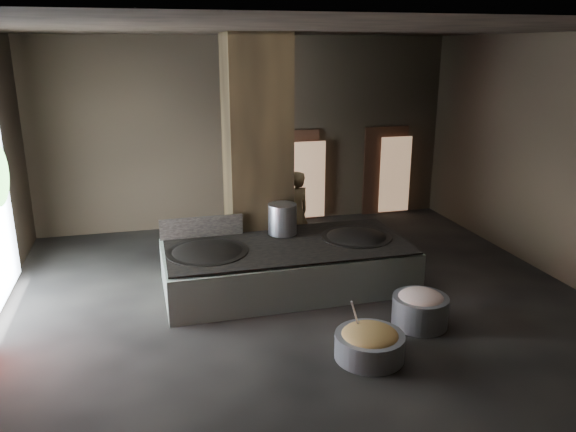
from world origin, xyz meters
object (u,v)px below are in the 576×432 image
object	(u,v)px
hearth_platform	(287,267)
wok_left	(207,256)
cook	(296,213)
meat_basin	(420,311)
wok_right	(356,241)
veg_basin	(369,346)
stock_pot	(282,219)

from	to	relation	value
hearth_platform	wok_left	bearing A→B (deg)	-178.98
cook	meat_basin	bearing A→B (deg)	83.44
wok_left	wok_right	world-z (taller)	wok_left
veg_basin	meat_basin	world-z (taller)	meat_basin
stock_pot	hearth_platform	bearing A→B (deg)	-95.19
stock_pot	meat_basin	world-z (taller)	stock_pot
hearth_platform	cook	size ratio (longest dim) A/B	2.50
wok_left	veg_basin	bearing A→B (deg)	-53.50
stock_pot	veg_basin	size ratio (longest dim) A/B	0.58
wok_right	stock_pot	bearing A→B (deg)	158.96
wok_left	cook	xyz separation A→B (m)	(2.07, 1.72, 0.14)
stock_pot	meat_basin	xyz separation A→B (m)	(1.61, -2.53, -0.89)
stock_pot	wok_left	bearing A→B (deg)	-158.20
wok_right	cook	bearing A→B (deg)	114.21
hearth_platform	stock_pot	size ratio (longest dim) A/B	7.67
cook	meat_basin	world-z (taller)	cook
wok_left	stock_pot	size ratio (longest dim) A/B	2.42
hearth_platform	wok_right	size ratio (longest dim) A/B	3.41
hearth_platform	meat_basin	xyz separation A→B (m)	(1.66, -1.98, -0.14)
hearth_platform	meat_basin	bearing A→B (deg)	-50.92
veg_basin	wok_right	bearing A→B (deg)	73.02
hearth_platform	meat_basin	world-z (taller)	hearth_platform
stock_pot	meat_basin	bearing A→B (deg)	-57.48
wok_left	wok_right	size ratio (longest dim) A/B	1.07
cook	veg_basin	bearing A→B (deg)	66.08
wok_right	veg_basin	xyz separation A→B (m)	(-0.84, -2.75, -0.57)
veg_basin	meat_basin	distance (m)	1.36
veg_basin	wok_left	bearing A→B (deg)	126.50
hearth_platform	veg_basin	bearing A→B (deg)	-80.25
wok_right	stock_pot	size ratio (longest dim) A/B	2.25
hearth_platform	stock_pot	distance (m)	0.93
wok_left	hearth_platform	bearing A→B (deg)	1.97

